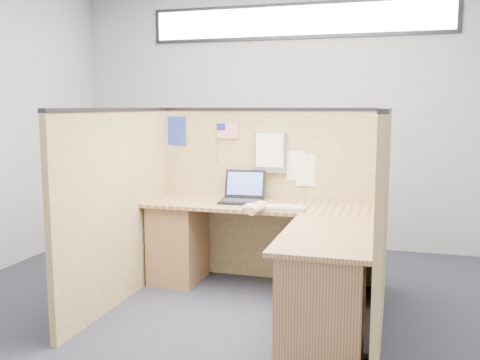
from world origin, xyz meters
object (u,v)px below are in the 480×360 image
(laptop, at_px, (243,194))
(keyboard, at_px, (274,208))
(l_desk, at_px, (271,257))
(mouse, at_px, (261,206))

(laptop, xyz_separation_m, keyboard, (0.34, -0.29, -0.05))
(l_desk, xyz_separation_m, laptop, (-0.36, 0.48, 0.40))
(l_desk, bearing_deg, keyboard, 96.62)
(keyboard, xyz_separation_m, mouse, (-0.11, 0.00, 0.00))
(laptop, relative_size, keyboard, 0.75)
(mouse, bearing_deg, laptop, 128.06)
(laptop, distance_m, mouse, 0.37)
(laptop, height_order, mouse, laptop)
(l_desk, distance_m, mouse, 0.43)
(l_desk, xyz_separation_m, keyboard, (-0.02, 0.19, 0.35))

